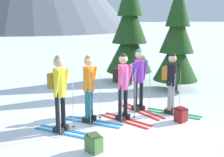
# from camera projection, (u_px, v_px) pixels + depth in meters

# --- Properties ---
(ground_plane) EXTENTS (400.00, 400.00, 0.00)m
(ground_plane) POSITION_uv_depth(u_px,v_px,m) (112.00, 118.00, 7.66)
(ground_plane) COLOR white
(skier_in_yellow) EXTENTS (1.22, 1.45, 1.86)m
(skier_in_yellow) POSITION_uv_depth(u_px,v_px,m) (59.00, 89.00, 6.54)
(skier_in_yellow) COLOR #1E84D1
(skier_in_yellow) RESTS_ON ground
(skier_in_orange) EXTENTS (1.26, 1.47, 1.78)m
(skier_in_orange) POSITION_uv_depth(u_px,v_px,m) (89.00, 86.00, 7.19)
(skier_in_orange) COLOR #1E84D1
(skier_in_orange) RESTS_ON ground
(skier_in_pink) EXTENTS (0.88, 1.59, 1.81)m
(skier_in_pink) POSITION_uv_depth(u_px,v_px,m) (123.00, 83.00, 7.33)
(skier_in_pink) COLOR red
(skier_in_pink) RESTS_ON ground
(skier_in_purple) EXTENTS (0.60, 1.82, 1.82)m
(skier_in_purple) POSITION_uv_depth(u_px,v_px,m) (139.00, 76.00, 8.11)
(skier_in_purple) COLOR red
(skier_in_purple) RESTS_ON ground
(skier_in_black) EXTENTS (1.11, 1.47, 1.74)m
(skier_in_black) POSITION_uv_depth(u_px,v_px,m) (171.00, 80.00, 7.86)
(skier_in_black) COLOR green
(skier_in_black) RESTS_ON ground
(pine_tree_near) EXTENTS (1.68, 1.68, 4.06)m
(pine_tree_near) POSITION_uv_depth(u_px,v_px,m) (177.00, 41.00, 10.38)
(pine_tree_near) COLOR #51381E
(pine_tree_near) RESTS_ON ground
(pine_tree_mid) EXTENTS (1.95, 1.95, 4.72)m
(pine_tree_mid) POSITION_uv_depth(u_px,v_px,m) (130.00, 31.00, 11.72)
(pine_tree_mid) COLOR #51381E
(pine_tree_mid) RESTS_ON ground
(backpack_on_snow_front) EXTENTS (0.38, 0.33, 0.38)m
(backpack_on_snow_front) POSITION_uv_depth(u_px,v_px,m) (181.00, 115.00, 7.38)
(backpack_on_snow_front) COLOR maroon
(backpack_on_snow_front) RESTS_ON ground
(backpack_on_snow_beside) EXTENTS (0.33, 0.38, 0.38)m
(backpack_on_snow_beside) POSITION_uv_depth(u_px,v_px,m) (94.00, 143.00, 5.69)
(backpack_on_snow_beside) COLOR #4C7238
(backpack_on_snow_beside) RESTS_ON ground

